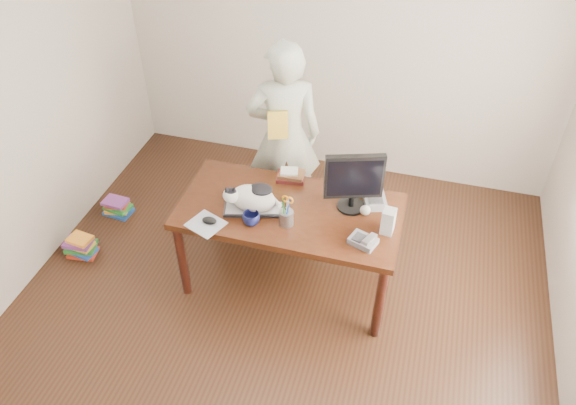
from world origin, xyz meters
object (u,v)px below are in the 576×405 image
at_px(cat, 251,197).
at_px(coffee_mug, 251,219).
at_px(speaker, 388,221).
at_px(book_stack, 291,175).
at_px(monitor, 354,180).
at_px(pen_cup, 286,216).
at_px(desk, 293,217).
at_px(baseball, 365,210).
at_px(person, 284,136).
at_px(phone, 364,241).
at_px(mouse, 209,220).
at_px(book_pile_b, 117,207).
at_px(calculator, 375,200).
at_px(book_pile_a, 81,246).
at_px(keyboard, 254,209).

distance_m(cat, coffee_mug, 0.16).
xyz_separation_m(cat, speaker, (0.96, 0.05, -0.03)).
xyz_separation_m(coffee_mug, book_stack, (0.13, 0.56, -0.01)).
relative_size(monitor, pen_cup, 1.82).
distance_m(desk, baseball, 0.56).
bearing_deg(person, speaker, 120.21).
bearing_deg(phone, mouse, -155.53).
xyz_separation_m(cat, monitor, (0.68, 0.22, 0.14)).
height_order(mouse, book_pile_b, mouse).
relative_size(phone, book_stack, 0.91).
distance_m(book_stack, person, 0.46).
height_order(cat, person, person).
distance_m(coffee_mug, baseball, 0.81).
relative_size(book_stack, calculator, 0.96).
bearing_deg(book_pile_a, calculator, 10.46).
bearing_deg(book_stack, person, 105.76).
height_order(calculator, book_pile_a, calculator).
distance_m(phone, person, 1.28).
xyz_separation_m(phone, book_stack, (-0.66, 0.55, 0.01)).
bearing_deg(speaker, keyboard, -171.66).
bearing_deg(person, book_pile_a, 12.87).
xyz_separation_m(desk, coffee_mug, (-0.21, -0.30, 0.19)).
height_order(coffee_mug, baseball, coffee_mug).
xyz_separation_m(desk, book_stack, (-0.09, 0.26, 0.18)).
distance_m(coffee_mug, person, 0.99).
height_order(phone, speaker, speaker).
bearing_deg(book_stack, desk, -77.91).
distance_m(desk, mouse, 0.65).
bearing_deg(phone, pen_cup, -165.27).
bearing_deg(book_stack, coffee_mug, -109.36).
bearing_deg(mouse, cat, 62.07).
relative_size(keyboard, speaker, 2.39).
distance_m(keyboard, book_pile_a, 1.65).
bearing_deg(baseball, mouse, -159.38).
bearing_deg(desk, coffee_mug, -125.27).
xyz_separation_m(keyboard, book_stack, (0.16, 0.43, 0.02)).
height_order(baseball, person, person).
bearing_deg(book_pile_a, monitor, 8.47).
bearing_deg(pen_cup, mouse, -165.15).
bearing_deg(desk, pen_cup, -85.18).
bearing_deg(keyboard, phone, -23.27).
relative_size(desk, cat, 3.91).
relative_size(monitor, book_stack, 2.02).
xyz_separation_m(phone, book_pile_b, (-2.29, 0.56, -0.70)).
xyz_separation_m(monitor, person, (-0.68, 0.64, -0.18)).
bearing_deg(cat, keyboard, 8.36).
height_order(desk, book_pile_a, desk).
bearing_deg(baseball, pen_cup, -153.91).
relative_size(mouse, book_stack, 0.53).
height_order(mouse, baseball, baseball).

